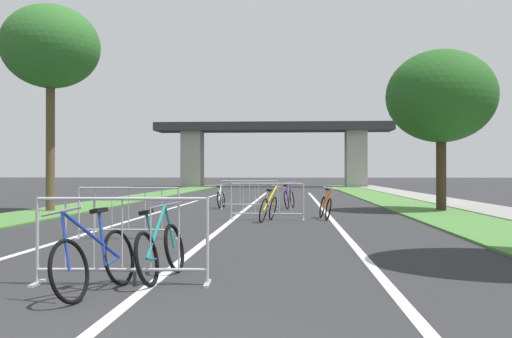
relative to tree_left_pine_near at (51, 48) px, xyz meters
The scene contains 19 objects.
grass_verge_left 10.50m from the tree_left_pine_near, 88.78° to the left, with size 2.42×61.30×0.05m, color #477A38.
grass_verge_right 16.62m from the tree_left_pine_near, 34.65° to the left, with size 2.42×61.30×0.05m, color #477A38.
sidewalk_path_right 18.43m from the tree_left_pine_near, 30.44° to the left, with size 2.12×61.30×0.08m, color gray.
lane_stripe_center 8.74m from the tree_left_pine_near, 13.37° to the left, with size 0.14×35.46×0.01m, color silver.
lane_stripe_right_lane 11.01m from the tree_left_pine_near, ahead, with size 0.14×35.46×0.01m, color silver.
lane_stripe_left_lane 6.89m from the tree_left_pine_near, 22.72° to the left, with size 0.14×35.46×0.01m, color silver.
overpass_bridge 35.12m from the tree_left_pine_near, 79.27° to the left, with size 21.73×3.64×5.92m.
tree_left_pine_near is the anchor object (origin of this frame).
tree_right_cypress_far 13.53m from the tree_left_pine_near, ahead, with size 3.77×3.77×5.59m.
crowd_barrier_nearest 14.86m from the tree_left_pine_near, 63.72° to the right, with size 2.13×0.55×1.05m.
crowd_barrier_second 10.47m from the tree_left_pine_near, 57.62° to the right, with size 2.11×0.48×1.05m.
crowd_barrier_third 9.54m from the tree_left_pine_near, 21.34° to the right, with size 2.12×0.50×1.05m.
crowd_barrier_fourth 8.59m from the tree_left_pine_near, 15.53° to the left, with size 2.13×0.55×1.05m.
bicycle_orange_0 10.86m from the tree_left_pine_near, 15.01° to the right, with size 0.56×1.64×0.96m.
bicycle_teal_1 14.77m from the tree_left_pine_near, 61.60° to the right, with size 0.47×1.69×0.96m.
bicycle_blue_2 15.32m from the tree_left_pine_near, 65.17° to the right, with size 0.73×1.68×1.00m.
bicycle_purple_3 9.95m from the tree_left_pine_near, 16.64° to the left, with size 0.47×1.69×1.00m.
bicycle_white_4 8.01m from the tree_left_pine_near, 23.34° to the left, with size 0.53×1.65×0.93m.
bicycle_yellow_5 9.81m from the tree_left_pine_near, 24.14° to the right, with size 0.74×1.66×1.01m.
Camera 1 is at (1.68, -3.22, 1.35)m, focal length 40.98 mm.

